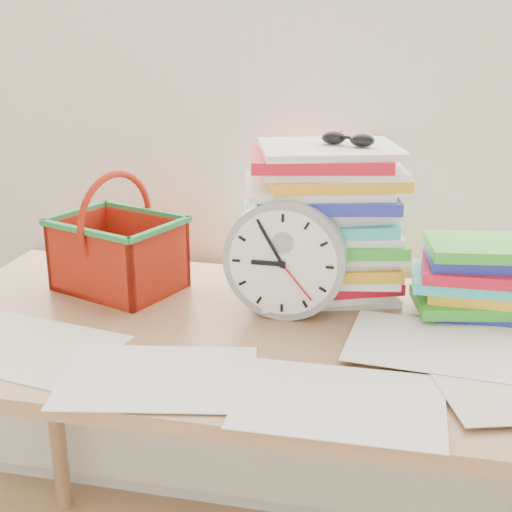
% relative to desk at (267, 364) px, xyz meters
% --- Properties ---
extents(curtain, '(2.40, 0.01, 2.50)m').
position_rel_desk_xyz_m(curtain, '(0.00, 0.38, 0.62)').
color(curtain, white).
rests_on(curtain, room_shell).
extents(desk, '(1.40, 0.70, 0.75)m').
position_rel_desk_xyz_m(desk, '(0.00, 0.00, 0.00)').
color(desk, '#966D46').
rests_on(desk, ground).
extents(paper_stack, '(0.40, 0.36, 0.33)m').
position_rel_desk_xyz_m(paper_stack, '(0.08, 0.21, 0.24)').
color(paper_stack, white).
rests_on(paper_stack, desk).
extents(clock, '(0.24, 0.05, 0.24)m').
position_rel_desk_xyz_m(clock, '(0.02, 0.07, 0.20)').
color(clock, gray).
rests_on(clock, desk).
extents(sunglasses, '(0.15, 0.14, 0.03)m').
position_rel_desk_xyz_m(sunglasses, '(0.12, 0.21, 0.42)').
color(sunglasses, black).
rests_on(sunglasses, paper_stack).
extents(book_stack, '(0.29, 0.23, 0.16)m').
position_rel_desk_xyz_m(book_stack, '(0.40, 0.16, 0.15)').
color(book_stack, white).
rests_on(book_stack, desk).
extents(basket, '(0.31, 0.28, 0.26)m').
position_rel_desk_xyz_m(basket, '(-0.37, 0.15, 0.20)').
color(basket, red).
rests_on(basket, desk).
extents(scattered_papers, '(1.26, 0.42, 0.02)m').
position_rel_desk_xyz_m(scattered_papers, '(0.00, 0.00, 0.08)').
color(scattered_papers, white).
rests_on(scattered_papers, desk).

